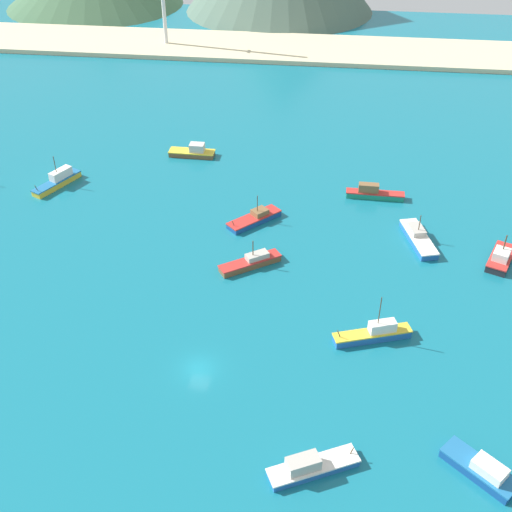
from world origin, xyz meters
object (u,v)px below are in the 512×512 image
at_px(fishing_boat_5, 193,152).
at_px(fishing_boat_2, 310,466).
at_px(fishing_boat_0, 501,258).
at_px(fishing_boat_6, 58,180).
at_px(fishing_boat_1, 251,262).
at_px(fishing_boat_7, 418,238).
at_px(fishing_boat_11, 255,218).
at_px(fishing_boat_9, 373,193).
at_px(fishing_boat_10, 481,469).
at_px(fishing_boat_8, 374,333).

bearing_deg(fishing_boat_5, fishing_boat_2, -68.91).
relative_size(fishing_boat_0, fishing_boat_2, 0.83).
relative_size(fishing_boat_0, fishing_boat_6, 0.82).
bearing_deg(fishing_boat_1, fishing_boat_2, -72.86).
distance_m(fishing_boat_2, fishing_boat_5, 75.57).
xyz_separation_m(fishing_boat_7, fishing_boat_11, (-26.85, 2.63, -0.07)).
bearing_deg(fishing_boat_0, fishing_boat_11, 169.91).
bearing_deg(fishing_boat_7, fishing_boat_9, 117.50).
distance_m(fishing_boat_0, fishing_boat_6, 77.94).
bearing_deg(fishing_boat_5, fishing_boat_10, -56.71).
distance_m(fishing_boat_9, fishing_boat_10, 57.36).
relative_size(fishing_boat_2, fishing_boat_8, 0.95).
bearing_deg(fishing_boat_11, fishing_boat_7, -5.59).
height_order(fishing_boat_2, fishing_boat_8, fishing_boat_8).
relative_size(fishing_boat_5, fishing_boat_8, 0.86).
bearing_deg(fishing_boat_5, fishing_boat_0, -28.61).
xyz_separation_m(fishing_boat_0, fishing_boat_8, (-19.75, -19.52, -0.01)).
relative_size(fishing_boat_8, fishing_boat_10, 1.32).
height_order(fishing_boat_9, fishing_boat_10, fishing_boat_9).
relative_size(fishing_boat_0, fishing_boat_1, 0.89).
height_order(fishing_boat_0, fishing_boat_8, fishing_boat_8).
bearing_deg(fishing_boat_7, fishing_boat_6, 170.76).
xyz_separation_m(fishing_boat_0, fishing_boat_11, (-38.95, 6.93, -0.28)).
height_order(fishing_boat_5, fishing_boat_11, fishing_boat_11).
bearing_deg(fishing_boat_9, fishing_boat_5, 160.99).
bearing_deg(fishing_boat_5, fishing_boat_1, -65.12).
bearing_deg(fishing_boat_6, fishing_boat_2, -48.39).
relative_size(fishing_boat_8, fishing_boat_9, 1.02).
bearing_deg(fishing_boat_6, fishing_boat_11, -11.81).
xyz_separation_m(fishing_boat_5, fishing_boat_11, (15.25, -22.63, -0.21)).
relative_size(fishing_boat_7, fishing_boat_11, 1.21).
relative_size(fishing_boat_1, fishing_boat_5, 1.03).
bearing_deg(fishing_boat_6, fishing_boat_1, -27.73).
xyz_separation_m(fishing_boat_1, fishing_boat_5, (-16.26, 35.05, 0.16)).
distance_m(fishing_boat_6, fishing_boat_9, 57.66).
xyz_separation_m(fishing_boat_2, fishing_boat_6, (-49.51, 55.74, 0.20)).
relative_size(fishing_boat_2, fishing_boat_10, 1.25).
xyz_separation_m(fishing_boat_6, fishing_boat_10, (67.40, -53.90, -0.16)).
xyz_separation_m(fishing_boat_1, fishing_boat_11, (-1.00, 12.42, -0.05)).
bearing_deg(fishing_boat_10, fishing_boat_9, 99.84).
height_order(fishing_boat_6, fishing_boat_8, fishing_boat_8).
bearing_deg(fishing_boat_11, fishing_boat_0, -10.09).
distance_m(fishing_boat_6, fishing_boat_10, 86.30).
height_order(fishing_boat_2, fishing_boat_11, fishing_boat_11).
height_order(fishing_boat_2, fishing_boat_5, fishing_boat_5).
xyz_separation_m(fishing_boat_5, fishing_boat_7, (42.11, -25.26, -0.14)).
bearing_deg(fishing_boat_5, fishing_boat_7, -30.96).
bearing_deg(fishing_boat_1, fishing_boat_6, 152.27).
xyz_separation_m(fishing_boat_5, fishing_boat_6, (-22.31, -14.78, 0.14)).
bearing_deg(fishing_boat_9, fishing_boat_1, -129.73).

